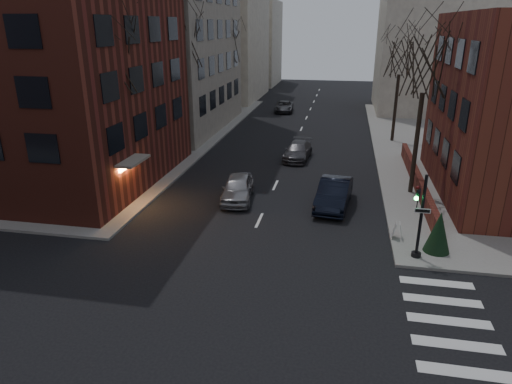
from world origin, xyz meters
TOP-DOWN VIEW (x-y plane):
  - ground at (0.00, 0.00)m, footprint 160.00×160.00m
  - sidewalk_far_left at (-29.00, 30.00)m, footprint 44.00×44.00m
  - building_left_brick at (-15.50, 16.50)m, footprint 15.00×15.00m
  - low_wall_right at (9.30, 19.00)m, footprint 0.35×16.00m
  - building_distant_la at (-15.00, 55.00)m, footprint 14.00×16.00m
  - building_distant_ra at (15.00, 50.00)m, footprint 14.00×14.00m
  - building_distant_lb at (-13.00, 72.00)m, footprint 10.00×12.00m
  - traffic_signal at (7.94, 8.99)m, footprint 0.76×0.44m
  - tree_left_a at (-8.80, 14.00)m, footprint 4.18×4.18m
  - tree_left_b at (-8.80, 26.00)m, footprint 4.40×4.40m
  - tree_left_c at (-8.80, 40.00)m, footprint 3.96×3.96m
  - tree_right_a at (8.80, 18.00)m, footprint 3.96×3.96m
  - tree_right_b at (8.80, 32.00)m, footprint 3.74×3.74m
  - streetlamp_near at (-8.20, 22.00)m, footprint 0.36×0.36m
  - streetlamp_far at (-8.20, 42.00)m, footprint 0.36×0.36m
  - parked_sedan at (4.00, 14.87)m, footprint 2.27×5.19m
  - car_lane_silver at (-1.90, 14.90)m, footprint 2.30×4.67m
  - car_lane_gray at (0.80, 24.69)m, footprint 2.22×4.76m
  - car_lane_far at (-3.09, 45.30)m, footprint 2.48×4.81m
  - sandwich_board at (7.30, 10.84)m, footprint 0.40×0.54m
  - evergreen_shrub at (9.01, 9.72)m, footprint 1.52×1.52m

SIDE VIEW (x-z plane):
  - ground at x=0.00m, z-range 0.00..0.00m
  - sidewalk_far_left at x=-29.00m, z-range 0.00..0.15m
  - sandwich_board at x=7.30m, z-range 0.15..0.98m
  - car_lane_far at x=-3.09m, z-range 0.00..1.30m
  - low_wall_right at x=9.30m, z-range 0.15..1.15m
  - car_lane_gray at x=0.80m, z-range 0.00..1.34m
  - car_lane_silver at x=-1.90m, z-range 0.00..1.53m
  - parked_sedan at x=4.00m, z-range 0.00..1.66m
  - evergreen_shrub at x=9.01m, z-range 0.15..2.17m
  - traffic_signal at x=7.94m, z-range -0.09..3.91m
  - streetlamp_near at x=-8.20m, z-range 1.10..7.38m
  - streetlamp_far at x=-8.20m, z-range 1.10..7.38m
  - building_distant_lb at x=-13.00m, z-range 0.00..14.00m
  - tree_right_b at x=8.80m, z-range 3.00..12.18m
  - building_distant_ra at x=15.00m, z-range 0.00..16.00m
  - tree_left_c at x=-8.80m, z-range 3.17..12.89m
  - tree_right_a at x=8.80m, z-range 3.17..12.89m
  - tree_left_a at x=-8.80m, z-range 3.34..13.60m
  - tree_left_b at x=-8.80m, z-range 3.51..14.31m
  - building_left_brick at x=-15.50m, z-range 0.00..18.00m
  - building_distant_la at x=-15.00m, z-range 0.00..18.00m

